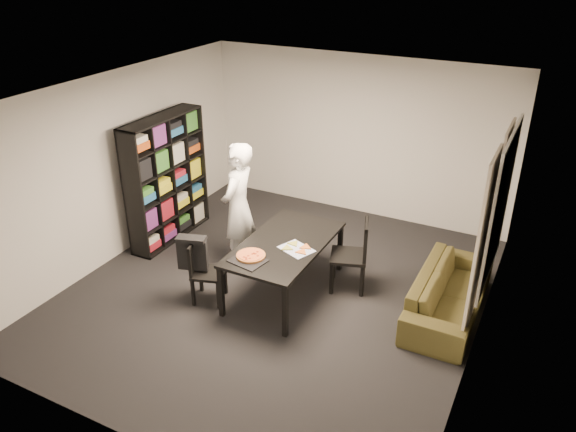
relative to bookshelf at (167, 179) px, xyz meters
The scene contains 16 objects.
room 2.26m from the bookshelf, 15.56° to the right, with size 5.01×5.51×2.61m.
window_pane 4.67m from the bookshelf, ahead, with size 0.02×1.40×1.60m, color black.
window_frame 4.67m from the bookshelf, ahead, with size 0.03×1.52×1.72m, color white.
curtain_left 4.59m from the bookshelf, ahead, with size 0.03×0.70×2.25m, color beige.
curtain_right 4.59m from the bookshelf, ahead, with size 0.03×0.70×2.25m, color beige.
bookshelf is the anchor object (origin of this frame).
dining_table 2.33m from the bookshelf, 13.87° to the right, with size 0.96×1.73×0.72m.
chair_left 1.90m from the bookshelf, 39.83° to the right, with size 0.48×0.48×0.82m.
chair_right 3.05m from the bookshelf, ahead, with size 0.58×0.58×0.98m.
draped_jacket 1.80m from the bookshelf, 42.86° to the right, with size 0.39×0.26×0.45m.
person 1.43m from the bookshelf, 10.88° to the right, with size 0.66×0.43×1.81m, color white.
baking_tray 2.38m from the bookshelf, 29.09° to the right, with size 0.40×0.32×0.01m, color black.
pepperoni_pizza 2.32m from the bookshelf, 27.21° to the right, with size 0.35×0.35×0.03m.
kitchen_towel 2.55m from the bookshelf, 14.65° to the right, with size 0.40×0.30×0.01m, color silver.
pizza_slices 2.54m from the bookshelf, 14.14° to the right, with size 0.37×0.31×0.01m, color gold, non-canonical shape.
sofa 4.30m from the bookshelf, ahead, with size 1.89×0.74×0.55m, color #44431B.
Camera 1 is at (2.93, -5.41, 4.15)m, focal length 35.00 mm.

